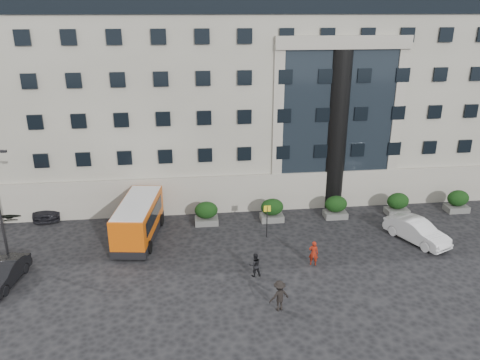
{
  "coord_description": "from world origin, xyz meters",
  "views": [
    {
      "loc": [
        -0.07,
        -25.52,
        15.95
      ],
      "look_at": [
        3.39,
        3.91,
        5.0
      ],
      "focal_mm": 35.0,
      "sensor_mm": 36.0,
      "label": 1
    }
  ],
  "objects_px": {
    "hedge_e": "(398,204)",
    "parked_car_d": "(19,202)",
    "hedge_d": "(336,207)",
    "hedge_f": "(458,201)",
    "minibus": "(138,219)",
    "parked_car_b": "(4,274)",
    "pedestrian_a": "(313,253)",
    "hedge_a": "(139,216)",
    "bus_stop_sign": "(267,216)",
    "red_truck": "(37,184)",
    "white_taxi": "(417,231)",
    "pedestrian_b": "(255,265)",
    "parked_car_c": "(50,204)",
    "hedge_c": "(272,210)",
    "pedestrian_c": "(279,296)",
    "hedge_b": "(206,213)"
  },
  "relations": [
    {
      "from": "hedge_c",
      "to": "bus_stop_sign",
      "type": "xyz_separation_m",
      "value": [
        -0.9,
        -2.8,
        0.8
      ]
    },
    {
      "from": "parked_car_b",
      "to": "pedestrian_b",
      "type": "height_order",
      "value": "pedestrian_b"
    },
    {
      "from": "parked_car_b",
      "to": "hedge_a",
      "type": "bearing_deg",
      "value": 52.1
    },
    {
      "from": "parked_car_d",
      "to": "pedestrian_a",
      "type": "distance_m",
      "value": 24.89
    },
    {
      "from": "hedge_a",
      "to": "parked_car_d",
      "type": "xyz_separation_m",
      "value": [
        -10.21,
        4.45,
        -0.18
      ]
    },
    {
      "from": "hedge_a",
      "to": "minibus",
      "type": "bearing_deg",
      "value": -84.15
    },
    {
      "from": "hedge_c",
      "to": "hedge_b",
      "type": "bearing_deg",
      "value": 180.0
    },
    {
      "from": "parked_car_d",
      "to": "white_taxi",
      "type": "distance_m",
      "value": 31.71
    },
    {
      "from": "hedge_a",
      "to": "hedge_f",
      "type": "distance_m",
      "value": 26.0
    },
    {
      "from": "hedge_e",
      "to": "white_taxi",
      "type": "xyz_separation_m",
      "value": [
        -0.64,
        -4.67,
        -0.12
      ]
    },
    {
      "from": "hedge_d",
      "to": "pedestrian_c",
      "type": "xyz_separation_m",
      "value": [
        -6.92,
        -11.61,
        -0.01
      ]
    },
    {
      "from": "parked_car_b",
      "to": "pedestrian_b",
      "type": "relative_size",
      "value": 2.72
    },
    {
      "from": "hedge_c",
      "to": "white_taxi",
      "type": "relative_size",
      "value": 0.37
    },
    {
      "from": "hedge_e",
      "to": "hedge_c",
      "type": "bearing_deg",
      "value": 180.0
    },
    {
      "from": "hedge_b",
      "to": "red_truck",
      "type": "height_order",
      "value": "red_truck"
    },
    {
      "from": "hedge_c",
      "to": "pedestrian_b",
      "type": "bearing_deg",
      "value": -107.73
    },
    {
      "from": "hedge_b",
      "to": "hedge_c",
      "type": "bearing_deg",
      "value": 0.0
    },
    {
      "from": "hedge_d",
      "to": "pedestrian_c",
      "type": "distance_m",
      "value": 13.51
    },
    {
      "from": "white_taxi",
      "to": "parked_car_d",
      "type": "bearing_deg",
      "value": 138.58
    },
    {
      "from": "minibus",
      "to": "parked_car_b",
      "type": "relative_size",
      "value": 1.67
    },
    {
      "from": "hedge_f",
      "to": "parked_car_c",
      "type": "xyz_separation_m",
      "value": [
        -33.5,
        3.68,
        -0.18
      ]
    },
    {
      "from": "parked_car_b",
      "to": "pedestrian_a",
      "type": "bearing_deg",
      "value": 8.83
    },
    {
      "from": "pedestrian_a",
      "to": "pedestrian_c",
      "type": "distance_m",
      "value": 5.55
    },
    {
      "from": "pedestrian_a",
      "to": "hedge_f",
      "type": "bearing_deg",
      "value": -135.11
    },
    {
      "from": "minibus",
      "to": "parked_car_d",
      "type": "bearing_deg",
      "value": 156.91
    },
    {
      "from": "red_truck",
      "to": "pedestrian_a",
      "type": "relative_size",
      "value": 3.04
    },
    {
      "from": "hedge_e",
      "to": "parked_car_c",
      "type": "relative_size",
      "value": 0.36
    },
    {
      "from": "pedestrian_a",
      "to": "parked_car_b",
      "type": "bearing_deg",
      "value": 18.43
    },
    {
      "from": "hedge_f",
      "to": "pedestrian_b",
      "type": "xyz_separation_m",
      "value": [
        -18.14,
        -7.95,
        -0.14
      ]
    },
    {
      "from": "parked_car_b",
      "to": "pedestrian_a",
      "type": "height_order",
      "value": "pedestrian_a"
    },
    {
      "from": "hedge_d",
      "to": "hedge_f",
      "type": "bearing_deg",
      "value": 0.0
    },
    {
      "from": "parked_car_c",
      "to": "hedge_f",
      "type": "bearing_deg",
      "value": -11.24
    },
    {
      "from": "hedge_b",
      "to": "white_taxi",
      "type": "bearing_deg",
      "value": -17.34
    },
    {
      "from": "bus_stop_sign",
      "to": "pedestrian_c",
      "type": "height_order",
      "value": "bus_stop_sign"
    },
    {
      "from": "pedestrian_c",
      "to": "hedge_f",
      "type": "bearing_deg",
      "value": -163.91
    },
    {
      "from": "hedge_e",
      "to": "parked_car_d",
      "type": "distance_m",
      "value": 31.33
    },
    {
      "from": "hedge_a",
      "to": "pedestrian_b",
      "type": "xyz_separation_m",
      "value": [
        7.86,
        -7.95,
        -0.14
      ]
    },
    {
      "from": "minibus",
      "to": "pedestrian_c",
      "type": "bearing_deg",
      "value": -40.75
    },
    {
      "from": "hedge_e",
      "to": "parked_car_b",
      "type": "height_order",
      "value": "hedge_e"
    },
    {
      "from": "hedge_f",
      "to": "bus_stop_sign",
      "type": "bearing_deg",
      "value": -170.37
    },
    {
      "from": "minibus",
      "to": "pedestrian_b",
      "type": "distance_m",
      "value": 9.82
    },
    {
      "from": "hedge_d",
      "to": "parked_car_c",
      "type": "relative_size",
      "value": 0.36
    },
    {
      "from": "pedestrian_a",
      "to": "red_truck",
      "type": "bearing_deg",
      "value": -14.93
    },
    {
      "from": "pedestrian_b",
      "to": "pedestrian_c",
      "type": "height_order",
      "value": "pedestrian_c"
    },
    {
      "from": "red_truck",
      "to": "parked_car_c",
      "type": "relative_size",
      "value": 1.02
    },
    {
      "from": "hedge_f",
      "to": "white_taxi",
      "type": "distance_m",
      "value": 7.48
    },
    {
      "from": "hedge_f",
      "to": "pedestrian_a",
      "type": "height_order",
      "value": "hedge_f"
    },
    {
      "from": "red_truck",
      "to": "parked_car_b",
      "type": "height_order",
      "value": "red_truck"
    },
    {
      "from": "parked_car_d",
      "to": "red_truck",
      "type": "bearing_deg",
      "value": 66.74
    },
    {
      "from": "hedge_e",
      "to": "minibus",
      "type": "bearing_deg",
      "value": -174.82
    }
  ]
}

